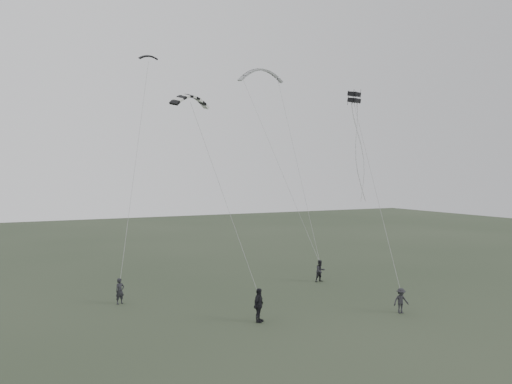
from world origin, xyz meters
name	(u,v)px	position (x,y,z in m)	size (l,w,h in m)	color
ground	(290,313)	(0.00, 0.00, 0.00)	(140.00, 140.00, 0.00)	#2D3A26
flyer_left	(120,291)	(-8.59, 6.62, 0.82)	(0.60, 0.39, 1.64)	black
flyer_right	(320,271)	(6.49, 6.49, 0.83)	(0.81, 0.63, 1.67)	#232328
flyer_center	(259,305)	(-2.43, -0.76, 0.95)	(1.11, 0.46, 1.89)	black
flyer_far	(401,301)	(5.93, -2.92, 0.75)	(0.97, 0.56, 1.50)	#252529
kite_dark_small	(148,56)	(-4.95, 13.30, 17.41)	(1.44, 0.43, 0.49)	black
kite_pale_large	(261,70)	(6.24, 16.06, 17.91)	(4.19, 0.94, 1.70)	#989A9C
kite_striped	(190,96)	(-4.47, 4.78, 13.16)	(2.69, 0.67, 1.09)	black
kite_box	(354,97)	(7.30, 3.50, 13.71)	(0.69, 0.69, 0.74)	black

